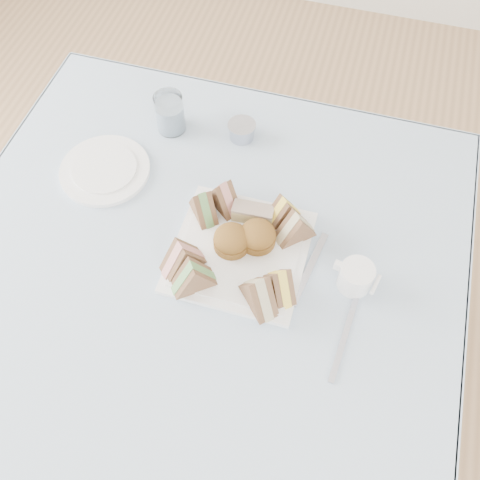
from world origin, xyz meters
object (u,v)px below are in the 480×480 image
(serving_plate, at_px, (240,252))
(creamer_jug, at_px, (356,277))
(water_glass, at_px, (170,113))
(table, at_px, (206,341))

(serving_plate, bearing_deg, creamer_jug, -1.34)
(water_glass, bearing_deg, serving_plate, -48.90)
(serving_plate, relative_size, water_glass, 2.74)
(table, bearing_deg, serving_plate, 39.05)
(table, height_order, creamer_jug, creamer_jug)
(serving_plate, height_order, water_glass, water_glass)
(table, bearing_deg, creamer_jug, 10.15)
(water_glass, bearing_deg, table, -63.08)
(creamer_jug, bearing_deg, table, -157.23)
(table, relative_size, serving_plate, 3.50)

